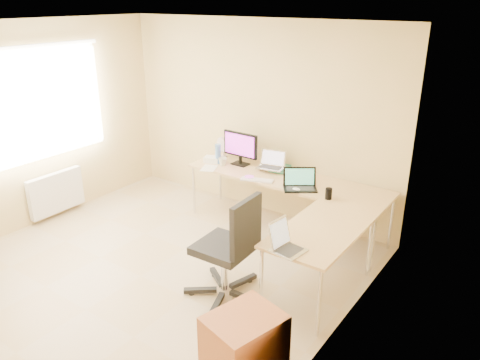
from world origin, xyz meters
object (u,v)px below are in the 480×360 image
Objects in this scene: laptop_black at (300,180)px; laptop_return at (289,240)px; mug at (223,162)px; desk_main at (285,204)px; monitor at (240,149)px; desk_fan at (224,148)px; laptop_center at (271,160)px; keyboard at (257,180)px; cabinet at (244,358)px; water_bottle at (218,154)px; office_chair at (224,251)px; desk_return at (319,261)px.

laptop_return is at bearing -101.30° from laptop_black.
laptop_black is 1.25m from mug.
monitor is (-0.75, 0.07, 0.59)m from desk_main.
laptop_black is at bearing 1.58° from desk_fan.
monitor is at bearing 170.25° from laptop_center.
monitor is 0.66m from keyboard.
desk_main is at bearing 128.70° from cabinet.
water_bottle reaches higher than desk_fan.
office_chair is 1.54× the size of cabinet.
laptop_black is (-0.65, 0.77, 0.49)m from desk_return.
desk_main is 9.83× the size of water_bottle.
monitor is 1.12m from laptop_black.
desk_fan is (-2.10, 1.20, 0.50)m from desk_return.
water_bottle is at bearing -152.97° from monitor.
desk_main is 0.59m from laptop_center.
laptop_center is at bearing 117.07° from laptop_black.
desk_main is 1.14m from water_bottle.
cabinet is at bearing -48.91° from water_bottle.
water_bottle is at bearing 127.22° from office_chair.
laptop_center is 0.46× the size of cabinet.
mug is 1.88m from office_chair.
monitor is 4.75× the size of mug.
laptop_black reaches higher than mug.
desk_main is 5.05× the size of monitor.
mug is 0.37m from desk_fan.
cabinet is (1.37, -2.23, -0.38)m from keyboard.
mug is at bearing 145.44° from keyboard.
water_bottle is at bearing -50.69° from desk_fan.
laptop_black is 1.18× the size of laptop_return.
desk_fan is (-0.85, 0.12, -0.02)m from laptop_center.
water_bottle is 0.24× the size of office_chair.
cabinet is (1.87, -2.60, -0.59)m from monitor.
laptop_center reaches higher than desk_return.
cabinet is at bearing -66.02° from desk_main.
monitor is at bearing 118.21° from office_chair.
office_chair reaches higher than laptop_return.
mug is 2.35m from laptop_return.
keyboard reaches higher than cabinet.
desk_return is 2.47m from desk_fan.
laptop_return is 0.79m from office_chair.
mug is 0.42× the size of desk_fan.
monitor reaches higher than laptop_return.
desk_fan is at bearing 124.93° from office_chair.
laptop_black is at bearing 123.96° from cabinet.
water_bottle is at bearing 161.91° from mug.
mug is at bearing 125.41° from office_chair.
water_bottle is 0.28m from desk_fan.
laptop_return reaches higher than keyboard.
laptop_black is at bearing -6.22° from mug.
laptop_center reaches higher than keyboard.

